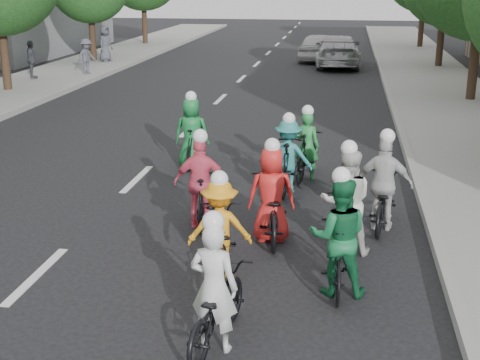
% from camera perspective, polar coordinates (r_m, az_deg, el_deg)
% --- Properties ---
extents(ground, '(120.00, 120.00, 0.00)m').
position_cam_1_polar(ground, '(10.56, -16.97, -7.81)').
color(ground, black).
rests_on(ground, ground).
extents(sidewalk_right, '(4.00, 80.00, 0.15)m').
position_cam_1_polar(sidewalk_right, '(19.36, 19.36, 3.49)').
color(sidewalk_right, gray).
rests_on(sidewalk_right, ground).
extents(curb_right, '(0.18, 80.00, 0.18)m').
position_cam_1_polar(curb_right, '(19.10, 13.60, 3.85)').
color(curb_right, '#999993').
rests_on(curb_right, ground).
extents(cyclist_0, '(0.91, 1.87, 1.76)m').
position_cam_1_polar(cyclist_0, '(8.13, -2.11, -10.39)').
color(cyclist_0, black).
rests_on(cyclist_0, ground).
extents(cyclist_1, '(0.85, 1.70, 1.85)m').
position_cam_1_polar(cyclist_1, '(9.47, 8.38, -5.55)').
color(cyclist_1, black).
rests_on(cyclist_1, ground).
extents(cyclist_2, '(1.05, 1.90, 1.63)m').
position_cam_1_polar(cyclist_2, '(9.98, -1.67, -4.81)').
color(cyclist_2, black).
rests_on(cyclist_2, ground).
extents(cyclist_3, '(1.00, 1.62, 1.79)m').
position_cam_1_polar(cyclist_3, '(11.84, -3.28, -0.93)').
color(cyclist_3, black).
rests_on(cyclist_3, ground).
extents(cyclist_4, '(0.94, 2.02, 1.78)m').
position_cam_1_polar(cyclist_4, '(11.26, 2.73, -2.07)').
color(cyclist_4, black).
rests_on(cyclist_4, ground).
extents(cyclist_5, '(0.81, 1.81, 1.66)m').
position_cam_1_polar(cyclist_5, '(14.71, 5.71, 2.38)').
color(cyclist_5, black).
rests_on(cyclist_5, ground).
extents(cyclist_6, '(0.89, 1.66, 1.87)m').
position_cam_1_polar(cyclist_6, '(10.86, 9.03, -2.71)').
color(cyclist_6, black).
rests_on(cyclist_6, ground).
extents(cyclist_7, '(1.02, 1.85, 1.68)m').
position_cam_1_polar(cyclist_7, '(13.72, 4.13, 1.60)').
color(cyclist_7, black).
rests_on(cyclist_7, ground).
extents(cyclist_8, '(1.03, 1.84, 1.82)m').
position_cam_1_polar(cyclist_8, '(12.01, 12.14, -1.21)').
color(cyclist_8, black).
rests_on(cyclist_8, ground).
extents(cyclist_9, '(0.82, 1.59, 1.80)m').
position_cam_1_polar(cyclist_9, '(15.54, -4.09, 3.49)').
color(cyclist_9, black).
rests_on(cyclist_9, ground).
extents(follow_car_lead, '(2.34, 5.30, 1.51)m').
position_cam_1_polar(follow_car_lead, '(33.42, 8.32, 10.84)').
color(follow_car_lead, '#A8A7AC').
rests_on(follow_car_lead, ground).
extents(follow_car_trail, '(2.14, 4.38, 1.44)m').
position_cam_1_polar(follow_car_trail, '(35.59, 6.74, 11.22)').
color(follow_car_trail, silver).
rests_on(follow_car_trail, ground).
extents(spectator_0, '(0.91, 1.12, 1.52)m').
position_cam_1_polar(spectator_0, '(30.25, -12.96, 10.24)').
color(spectator_0, '#4E4F5B').
rests_on(spectator_0, sidewalk_left).
extents(spectator_1, '(0.68, 1.00, 1.57)m').
position_cam_1_polar(spectator_1, '(29.42, -17.38, 9.77)').
color(spectator_1, '#4E4C59').
rests_on(spectator_1, sidewalk_left).
extents(spectator_2, '(0.79, 0.99, 1.76)m').
position_cam_1_polar(spectator_2, '(34.52, -11.43, 11.34)').
color(spectator_2, '#484A54').
rests_on(spectator_2, sidewalk_left).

